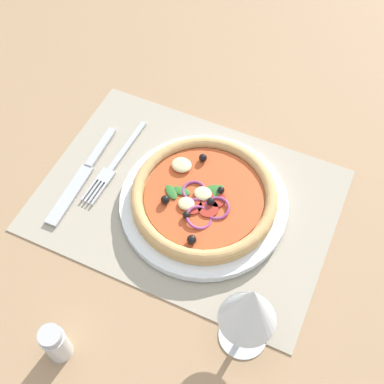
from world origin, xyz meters
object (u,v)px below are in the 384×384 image
object	(u,v)px
pizza	(202,199)
fork	(113,165)
knife	(83,175)
pepper_shaker	(55,343)
wine_glass	(250,308)
plate	(203,205)

from	to	relation	value
pizza	fork	bearing A→B (deg)	-4.63
fork	knife	world-z (taller)	knife
pizza	fork	size ratio (longest dim) A/B	1.21
pizza	fork	distance (cm)	16.37
pepper_shaker	wine_glass	bearing A→B (deg)	-150.63
fork	knife	distance (cm)	5.11
plate	fork	xyz separation A→B (cm)	(16.19, -1.30, -0.50)
plate	knife	distance (cm)	19.83
wine_glass	pepper_shaker	size ratio (longest dim) A/B	2.22
pizza	pepper_shaker	size ratio (longest dim) A/B	3.26
plate	wine_glass	distance (cm)	22.12
plate	fork	size ratio (longest dim) A/B	1.41
pepper_shaker	pizza	bearing A→B (deg)	-106.15
plate	wine_glass	world-z (taller)	wine_glass
knife	pepper_shaker	world-z (taller)	pepper_shaker
knife	wine_glass	size ratio (longest dim) A/B	1.34
pizza	wine_glass	world-z (taller)	wine_glass
fork	pepper_shaker	world-z (taller)	pepper_shaker
fork	knife	bearing A→B (deg)	-41.15
plate	knife	size ratio (longest dim) A/B	1.27
plate	pepper_shaker	xyz separation A→B (cm)	(7.95, 27.35, 2.14)
pizza	knife	bearing A→B (deg)	7.07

